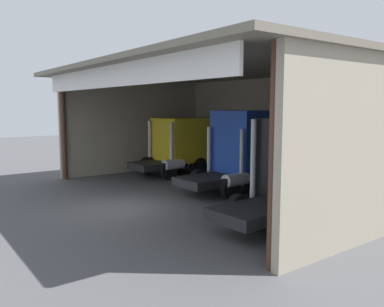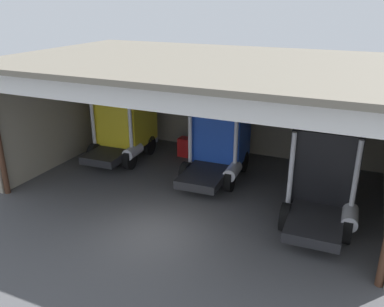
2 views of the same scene
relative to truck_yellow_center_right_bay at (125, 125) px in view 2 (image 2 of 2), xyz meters
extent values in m
plane|color=#4C4C4F|center=(5.02, -5.90, -1.75)|extent=(80.00, 80.00, 0.00)
cube|color=#9E937F|center=(5.02, 3.29, 0.97)|extent=(15.25, 0.24, 5.44)
cube|color=#9E937F|center=(-2.60, -1.31, 0.97)|extent=(0.24, 9.20, 5.44)
cube|color=#6E6759|center=(5.02, -1.86, 3.79)|extent=(15.85, 10.31, 0.20)
cube|color=white|center=(5.02, -6.35, 3.34)|extent=(13.73, 0.12, 0.90)
cube|color=yellow|center=(-0.03, 0.22, 0.27)|extent=(2.49, 2.69, 2.49)
cube|color=black|center=(-0.11, 1.51, 0.70)|extent=(1.99, 0.17, 0.75)
cube|color=silver|center=(-0.11, 1.54, -1.08)|extent=(2.23, 0.29, 0.44)
cube|color=#232326|center=(0.06, -1.39, -1.05)|extent=(1.92, 3.02, 0.36)
cylinder|color=silver|center=(-1.00, -1.28, 0.07)|extent=(0.18, 0.18, 2.59)
cylinder|color=silver|center=(1.10, -1.15, 0.07)|extent=(0.18, 0.18, 2.59)
cylinder|color=silver|center=(1.09, -1.03, -0.93)|extent=(0.63, 1.23, 0.56)
cylinder|color=black|center=(-1.08, 0.67, -1.23)|extent=(0.36, 1.05, 1.04)
cylinder|color=black|center=(0.96, 0.79, -1.23)|extent=(0.36, 1.05, 1.04)
cylinder|color=black|center=(-0.96, -1.45, -1.23)|extent=(0.36, 1.05, 1.04)
cylinder|color=black|center=(1.08, -1.33, -1.23)|extent=(0.36, 1.05, 1.04)
cube|color=#1E47B7|center=(5.23, 0.17, 0.50)|extent=(2.47, 2.23, 2.98)
cube|color=black|center=(5.18, 1.25, 1.02)|extent=(2.02, 0.15, 0.89)
cube|color=silver|center=(5.18, 1.28, -1.09)|extent=(2.26, 0.26, 0.44)
cube|color=#232326|center=(5.32, -1.69, -1.06)|extent=(1.93, 3.45, 0.36)
cylinder|color=silver|center=(4.22, -1.09, -0.01)|extent=(0.18, 0.18, 2.46)
cylinder|color=silver|center=(6.35, -1.00, -0.01)|extent=(0.18, 0.18, 2.46)
cylinder|color=silver|center=(6.37, -1.34, -0.94)|extent=(0.61, 1.22, 0.56)
cylinder|color=black|center=(4.18, 0.54, -1.24)|extent=(0.34, 1.03, 1.02)
cylinder|color=black|center=(6.25, 0.64, -1.24)|extent=(0.34, 1.03, 1.02)
cylinder|color=black|center=(4.28, -1.74, -1.24)|extent=(0.34, 1.03, 1.02)
cylinder|color=black|center=(6.35, -1.64, -1.24)|extent=(0.34, 1.03, 1.02)
cube|color=black|center=(10.21, -1.93, 0.40)|extent=(2.48, 2.14, 2.77)
cube|color=black|center=(10.17, -0.88, 0.88)|extent=(2.06, 0.13, 0.83)
cube|color=silver|center=(10.17, -0.85, -1.09)|extent=(2.30, 0.23, 0.44)
cube|color=#232326|center=(10.27, -3.79, -1.06)|extent=(1.92, 3.44, 0.36)
cylinder|color=silver|center=(9.16, -3.14, 0.26)|extent=(0.18, 0.18, 3.00)
cylinder|color=silver|center=(11.33, -3.07, 0.26)|extent=(0.18, 0.18, 3.00)
cylinder|color=silver|center=(11.34, -3.46, -0.94)|extent=(0.60, 1.22, 0.56)
cylinder|color=black|center=(9.13, -1.55, -1.24)|extent=(0.33, 1.03, 1.02)
cylinder|color=black|center=(11.25, -1.49, -1.24)|extent=(0.33, 1.03, 1.02)
cylinder|color=black|center=(9.21, -3.83, -1.24)|extent=(0.33, 1.03, 1.02)
cylinder|color=black|center=(11.32, -3.76, -1.24)|extent=(0.33, 1.03, 1.02)
cylinder|color=#197233|center=(3.44, 2.42, -1.32)|extent=(0.58, 0.58, 0.86)
cube|color=red|center=(2.93, 1.39, -1.25)|extent=(0.90, 0.60, 1.00)
camera|label=1|loc=(18.64, -12.76, 2.21)|focal=36.93mm
camera|label=2|loc=(11.30, -16.76, 6.11)|focal=37.57mm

